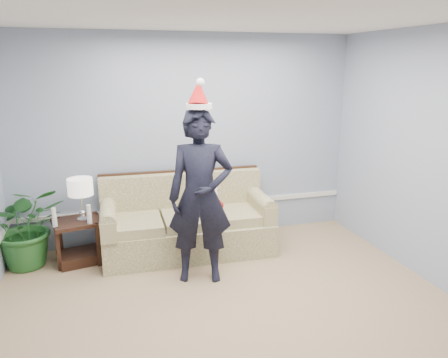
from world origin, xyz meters
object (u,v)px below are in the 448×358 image
houseplant (27,226)px  sofa (187,224)px  man (200,197)px  teddy_bear (212,205)px  side_table (79,246)px  table_lamp (80,189)px

houseplant → sofa: bearing=-2.6°
man → teddy_bear: (0.27, 0.56, -0.30)m
sofa → houseplant: 1.87m
teddy_bear → side_table: bearing=160.7°
sofa → houseplant: bearing=179.1°
man → houseplant: bearing=169.2°
sofa → teddy_bear: sofa is taller
houseplant → teddy_bear: 2.16m
sofa → teddy_bear: (0.27, -0.22, 0.30)m
houseplant → man: (1.87, -0.87, 0.45)m
sofa → man: size_ratio=1.12×
houseplant → man: man is taller
sofa → man: 0.98m
table_lamp → teddy_bear: table_lamp is taller
side_table → man: 1.70m
houseplant → teddy_bear: bearing=-8.3°
sofa → side_table: (-1.31, 0.02, -0.14)m
teddy_bear → man: bearing=-126.3°
sofa → table_lamp: table_lamp is taller
sofa → teddy_bear: size_ratio=5.71×
sofa → man: (0.00, -0.78, 0.59)m
sofa → side_table: 1.31m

